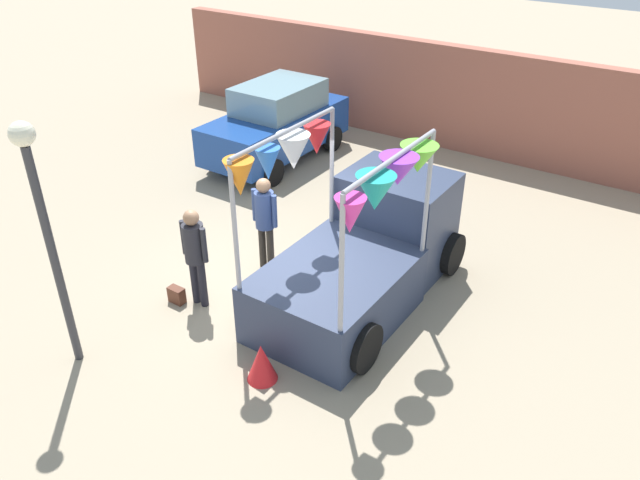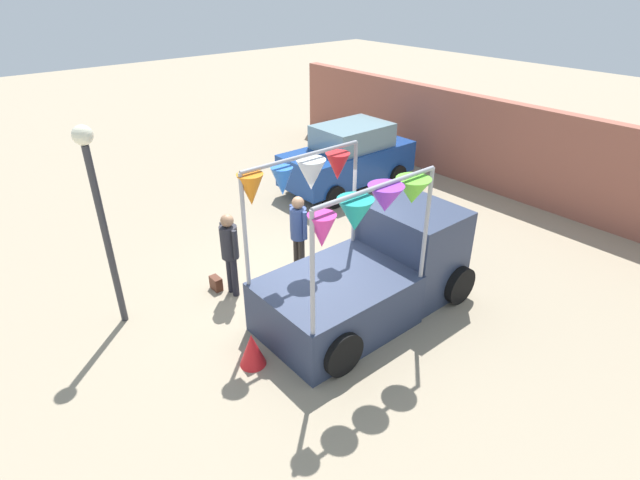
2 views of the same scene
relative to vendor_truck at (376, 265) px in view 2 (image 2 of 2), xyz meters
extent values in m
plane|color=gray|center=(-1.25, -0.77, -0.91)|extent=(60.00, 60.00, 0.00)
cube|color=#2D3851|center=(0.00, -1.00, -0.41)|extent=(1.90, 2.60, 1.00)
cube|color=#2D3851|center=(0.00, 1.00, -0.01)|extent=(1.80, 1.40, 1.80)
cube|color=#8CB2C6|center=(0.00, 1.00, 0.44)|extent=(1.76, 1.37, 0.60)
cylinder|color=black|center=(-0.95, 1.35, -0.53)|extent=(0.22, 0.76, 0.76)
cylinder|color=black|center=(0.95, 1.35, -0.53)|extent=(0.22, 0.76, 0.76)
cylinder|color=black|center=(-0.95, -1.70, -0.53)|extent=(0.22, 0.76, 0.76)
cylinder|color=black|center=(0.95, -1.70, -0.53)|extent=(0.22, 0.76, 0.76)
cylinder|color=#A5A5AD|center=(-0.87, 0.22, 1.10)|extent=(0.07, 0.07, 2.01)
cylinder|color=#A5A5AD|center=(0.87, 0.22, 1.10)|extent=(0.07, 0.07, 2.01)
cylinder|color=#A5A5AD|center=(-0.87, -2.22, 1.10)|extent=(0.07, 0.07, 2.01)
cylinder|color=#A5A5AD|center=(0.87, -2.22, 1.10)|extent=(0.07, 0.07, 2.01)
cylinder|color=#A5A5AD|center=(-0.87, -1.00, 2.11)|extent=(0.07, 2.44, 0.07)
cylinder|color=#A5A5AD|center=(0.87, -1.00, 2.11)|extent=(0.07, 2.44, 0.07)
cone|color=orange|center=(-0.87, -2.05, 1.79)|extent=(0.56, 0.56, 0.53)
cone|color=#D83399|center=(0.87, -2.05, 1.74)|extent=(0.41, 0.41, 0.49)
cone|color=blue|center=(-0.87, -1.44, 1.77)|extent=(0.48, 0.48, 0.49)
cone|color=teal|center=(0.87, -1.44, 1.80)|extent=(0.74, 0.74, 0.49)
cone|color=white|center=(-0.87, -0.83, 1.74)|extent=(0.70, 0.70, 0.55)
cone|color=purple|center=(0.87, -0.83, 1.88)|extent=(0.74, 0.74, 0.42)
cone|color=red|center=(-0.87, -0.22, 1.75)|extent=(0.61, 0.61, 0.50)
cone|color=#66CC33|center=(0.87, -0.22, 1.83)|extent=(0.57, 0.57, 0.41)
cube|color=navy|center=(-4.75, 3.67, -0.14)|extent=(1.70, 4.00, 0.90)
cube|color=#72939E|center=(-4.75, 3.82, 0.64)|extent=(1.50, 2.10, 0.66)
cylinder|color=black|center=(-5.60, 4.92, -0.59)|extent=(0.18, 0.64, 0.64)
cylinder|color=black|center=(-3.90, 4.92, -0.59)|extent=(0.18, 0.64, 0.64)
cylinder|color=black|center=(-5.60, 2.42, -0.59)|extent=(0.18, 0.64, 0.64)
cylinder|color=black|center=(-3.90, 2.42, -0.59)|extent=(0.18, 0.64, 0.64)
cylinder|color=black|center=(-2.19, -1.86, -0.49)|extent=(0.13, 0.13, 0.84)
cylinder|color=black|center=(-2.01, -1.86, -0.49)|extent=(0.13, 0.13, 0.84)
cylinder|color=#26262D|center=(-2.10, -1.86, 0.26)|extent=(0.34, 0.34, 0.66)
sphere|color=#997051|center=(-2.10, -1.86, 0.72)|extent=(0.25, 0.25, 0.25)
cylinder|color=#26262D|center=(-2.32, -1.86, 0.30)|extent=(0.09, 0.09, 0.60)
cylinder|color=#26262D|center=(-1.88, -1.86, 0.30)|extent=(0.09, 0.09, 0.60)
cylinder|color=#2D2823|center=(-1.96, -0.37, -0.48)|extent=(0.13, 0.13, 0.85)
cylinder|color=#2D2823|center=(-1.78, -0.37, -0.48)|extent=(0.13, 0.13, 0.85)
cylinder|color=#33477F|center=(-1.87, -0.37, 0.28)|extent=(0.34, 0.34, 0.67)
sphere|color=#997051|center=(-1.87, -0.37, 0.74)|extent=(0.25, 0.25, 0.25)
cylinder|color=#33477F|center=(-2.09, -0.37, 0.31)|extent=(0.09, 0.09, 0.60)
cylinder|color=#33477F|center=(-1.65, -0.37, 0.31)|extent=(0.09, 0.09, 0.60)
cube|color=#592D1E|center=(-2.45, -2.06, -0.77)|extent=(0.28, 0.16, 0.28)
cylinder|color=#333338|center=(-2.65, -3.88, 0.77)|extent=(0.12, 0.12, 3.36)
sphere|color=#F2EDCC|center=(-2.65, -3.88, 2.61)|extent=(0.32, 0.32, 0.32)
cube|color=#9E5947|center=(-1.25, 6.85, 0.39)|extent=(18.00, 0.36, 2.60)
cone|color=red|center=(-0.12, -2.70, -0.61)|extent=(0.49, 0.49, 0.60)
camera|label=1|loc=(4.28, -7.73, 5.33)|focal=35.00mm
camera|label=2|loc=(5.41, -5.88, 4.83)|focal=28.00mm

